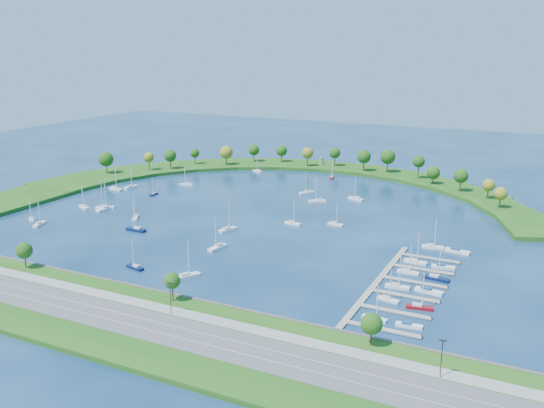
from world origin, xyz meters
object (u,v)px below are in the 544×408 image
at_px(docked_boat_0, 374,317).
at_px(docked_boat_5, 429,291).
at_px(dock_system, 397,286).
at_px(moored_boat_18, 187,275).
at_px(moored_boat_7, 217,247).
at_px(moored_boat_17, 105,207).
at_px(docked_boat_7, 436,277).
at_px(moored_boat_9, 135,266).
at_px(moored_boat_3, 293,223).
at_px(moored_boat_12, 356,198).
at_px(moored_boat_14, 84,207).
at_px(docked_boat_10, 433,246).
at_px(moored_boat_8, 186,184).
at_px(docked_boat_6, 408,271).
at_px(harbor_tower, 321,160).
at_px(moored_boat_4, 136,217).
at_px(moored_boat_21, 317,200).
at_px(moored_boat_1, 116,188).
at_px(docked_boat_8, 415,261).
at_px(moored_boat_2, 104,208).
at_px(docked_boat_1, 409,325).
at_px(docked_boat_9, 443,267).
at_px(moored_boat_0, 258,171).
at_px(moored_boat_16, 154,194).
at_px(moored_boat_13, 136,229).
at_px(moored_boat_10, 31,219).
at_px(moored_boat_11, 332,177).
at_px(docked_boat_2, 388,299).
at_px(moored_boat_5, 307,192).
at_px(moored_boat_15, 335,224).
at_px(moored_boat_20, 39,223).
at_px(docked_boat_11, 457,251).
at_px(moored_boat_6, 131,186).
at_px(moored_boat_19, 228,229).
at_px(docked_boat_4, 397,286).
at_px(docked_boat_3, 420,306).

height_order(docked_boat_0, docked_boat_5, docked_boat_0).
distance_m(dock_system, moored_boat_18, 73.70).
xyz_separation_m(moored_boat_7, moored_boat_17, (-83.00, 26.99, -0.00)).
bearing_deg(docked_boat_7, moored_boat_9, -151.62).
relative_size(moored_boat_3, moored_boat_12, 0.89).
distance_m(moored_boat_14, docked_boat_10, 172.22).
relative_size(moored_boat_8, docked_boat_6, 0.99).
bearing_deg(harbor_tower, moored_boat_7, -82.22).
bearing_deg(moored_boat_4, moored_boat_21, 105.56).
bearing_deg(moored_boat_1, dock_system, -11.38).
bearing_deg(moored_boat_18, docked_boat_8, -24.26).
height_order(moored_boat_21, docked_boat_6, moored_boat_21).
relative_size(moored_boat_2, docked_boat_1, 1.67).
bearing_deg(moored_boat_12, docked_boat_1, 132.45).
relative_size(moored_boat_21, docked_boat_0, 1.19).
distance_m(moored_boat_7, docked_boat_9, 88.45).
relative_size(moored_boat_0, moored_boat_16, 1.21).
xyz_separation_m(moored_boat_1, moored_boat_4, (47.26, -41.07, -0.03)).
xyz_separation_m(moored_boat_13, docked_boat_5, (131.55, -11.14, -0.27)).
bearing_deg(moored_boat_17, docked_boat_8, -35.19).
bearing_deg(docked_boat_1, moored_boat_10, 165.76).
bearing_deg(moored_boat_11, moored_boat_1, 113.12).
bearing_deg(harbor_tower, moored_boat_13, -97.14).
distance_m(moored_boat_7, docked_boat_1, 93.05).
height_order(moored_boat_7, docked_boat_1, moored_boat_7).
xyz_separation_m(moored_boat_11, docked_boat_2, (80.83, -163.26, -0.02)).
xyz_separation_m(moored_boat_5, moored_boat_15, (35.25, -49.57, -0.05)).
xyz_separation_m(moored_boat_20, docked_boat_11, (178.88, 46.60, -0.18)).
distance_m(moored_boat_6, moored_boat_20, 77.11).
height_order(docked_boat_0, docked_boat_1, docked_boat_0).
relative_size(moored_boat_1, docked_boat_7, 0.98).
bearing_deg(moored_boat_3, moored_boat_15, 29.03).
height_order(moored_boat_0, docked_boat_11, moored_boat_0).
xyz_separation_m(moored_boat_12, moored_boat_15, (6.08, -48.17, -0.07)).
bearing_deg(moored_boat_1, moored_boat_19, -12.43).
height_order(moored_boat_2, docked_boat_6, moored_boat_2).
xyz_separation_m(moored_boat_3, docked_boat_0, (62.40, -78.51, -0.01)).
height_order(moored_boat_2, moored_boat_19, moored_boat_19).
distance_m(moored_boat_8, docked_boat_6, 171.13).
relative_size(moored_boat_4, docked_boat_6, 1.05).
height_order(moored_boat_6, docked_boat_0, moored_boat_6).
bearing_deg(moored_boat_20, moored_boat_21, -61.30).
distance_m(docked_boat_0, docked_boat_4, 26.90).
height_order(moored_boat_20, docked_boat_1, moored_boat_20).
xyz_separation_m(moored_boat_6, moored_boat_9, (83.98, -100.62, -0.04)).
height_order(moored_boat_10, docked_boat_11, moored_boat_10).
bearing_deg(moored_boat_2, docked_boat_7, 89.05).
xyz_separation_m(moored_boat_3, docked_boat_3, (72.89, -64.66, 0.01)).
distance_m(moored_boat_3, moored_boat_8, 98.90).
xyz_separation_m(moored_boat_15, docked_boat_8, (44.25, -32.63, 0.05)).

